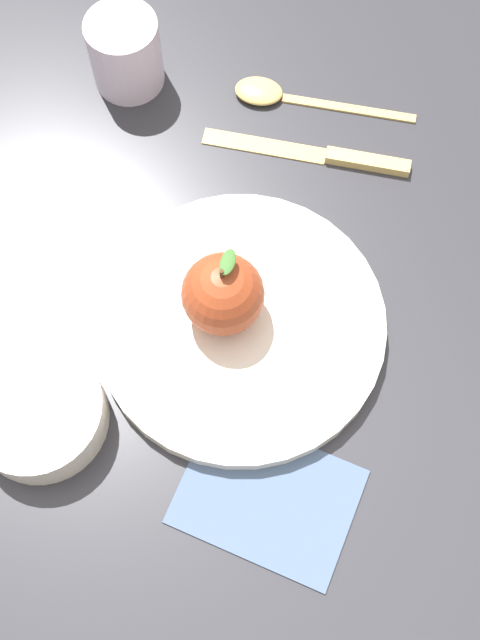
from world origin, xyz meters
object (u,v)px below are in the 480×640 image
at_px(cup, 125,50).
at_px(knife, 325,155).
at_px(apple, 223,294).
at_px(linen_napkin, 267,496).
at_px(spoon, 280,95).
at_px(side_bowl, 37,412).
at_px(dinner_plate, 240,324).

height_order(cup, knife, cup).
distance_m(apple, linen_napkin, 0.17).
xyz_separation_m(apple, knife, (0.19, -0.01, -0.05)).
distance_m(spoon, linen_napkin, 0.40).
bearing_deg(apple, side_bowl, 149.24).
height_order(dinner_plate, knife, dinner_plate).
xyz_separation_m(dinner_plate, cup, (0.19, 0.23, 0.03)).
relative_size(knife, linen_napkin, 1.41).
relative_size(apple, spoon, 0.44).
height_order(apple, linen_napkin, apple).
height_order(spoon, linen_napkin, spoon).
xyz_separation_m(side_bowl, linen_napkin, (0.03, -0.20, -0.02)).
xyz_separation_m(apple, side_bowl, (-0.15, 0.09, -0.03)).
bearing_deg(spoon, side_bowl, 175.96).
xyz_separation_m(spoon, linen_napkin, (-0.36, -0.17, -0.00)).
height_order(apple, side_bowl, apple).
height_order(apple, knife, apple).
relative_size(knife, spoon, 1.10).
bearing_deg(spoon, apple, -164.83).
distance_m(side_bowl, cup, 0.36).
xyz_separation_m(dinner_plate, linen_napkin, (-0.12, -0.09, -0.01)).
bearing_deg(cup, dinner_plate, -129.78).
bearing_deg(dinner_plate, linen_napkin, -143.44).
xyz_separation_m(side_bowl, knife, (0.35, -0.10, -0.02)).
height_order(cup, spoon, cup).
relative_size(apple, cup, 1.05).
bearing_deg(linen_napkin, cup, 45.61).
bearing_deg(side_bowl, spoon, -4.04).
distance_m(dinner_plate, spoon, 0.25).
bearing_deg(side_bowl, cup, 19.07).
bearing_deg(apple, knife, -1.86).
xyz_separation_m(side_bowl, spoon, (0.39, -0.03, -0.02)).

